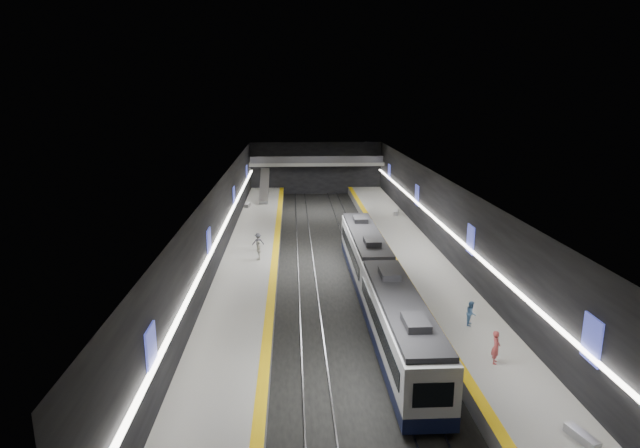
{
  "coord_description": "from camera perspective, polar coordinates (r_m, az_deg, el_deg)",
  "views": [
    {
      "loc": [
        -3.66,
        -46.69,
        15.52
      ],
      "look_at": [
        -0.85,
        6.71,
        2.2
      ],
      "focal_mm": 30.0,
      "sensor_mm": 36.0,
      "label": 1
    }
  ],
  "objects": [
    {
      "name": "tactile_strip_right",
      "position": [
        49.7,
        7.52,
        -3.1
      ],
      "size": [
        0.6,
        70.0,
        0.02
      ],
      "primitive_type": "cube",
      "color": "yellow",
      "rests_on": "platform_right"
    },
    {
      "name": "passenger_right_a",
      "position": [
        31.4,
        18.25,
        -12.4
      ],
      "size": [
        0.65,
        0.8,
        1.88
      ],
      "primitive_type": "imported",
      "rotation": [
        0.0,
        0.0,
        1.23
      ],
      "color": "#B34343",
      "rests_on": "platform_right"
    },
    {
      "name": "passenger_right_b",
      "position": [
        35.74,
        15.82,
        -9.15
      ],
      "size": [
        0.86,
        0.95,
        1.59
      ],
      "primitive_type": "imported",
      "rotation": [
        0.0,
        0.0,
        1.15
      ],
      "color": "#4E77A9",
      "rests_on": "platform_right"
    },
    {
      "name": "cove_light_right",
      "position": [
        49.99,
        12.7,
        0.08
      ],
      "size": [
        0.25,
        68.6,
        0.12
      ],
      "primitive_type": "cube",
      "color": "white",
      "rests_on": "wall_right"
    },
    {
      "name": "bench_right_near",
      "position": [
        26.94,
        26.16,
        -19.7
      ],
      "size": [
        0.9,
        1.73,
        0.41
      ],
      "primitive_type": "cube",
      "rotation": [
        0.0,
        0.0,
        0.28
      ],
      "color": "#99999E",
      "rests_on": "platform_right"
    },
    {
      "name": "ground",
      "position": [
        49.34,
        1.4,
        -4.35
      ],
      "size": [
        70.0,
        70.0,
        0.0
      ],
      "primitive_type": "plane",
      "color": "black",
      "rests_on": "ground"
    },
    {
      "name": "wall_back",
      "position": [
        82.58,
        -0.44,
        5.97
      ],
      "size": [
        20.0,
        0.04,
        8.0
      ],
      "primitive_type": "cube",
      "color": "black",
      "rests_on": "ground"
    },
    {
      "name": "cove_light_left",
      "position": [
        48.53,
        -10.19,
        -0.21
      ],
      "size": [
        0.25,
        68.6,
        0.12
      ],
      "primitive_type": "cube",
      "color": "white",
      "rests_on": "wall_left"
    },
    {
      "name": "ceiling",
      "position": [
        47.43,
        1.46,
        4.86
      ],
      "size": [
        20.0,
        70.0,
        0.04
      ],
      "primitive_type": "cube",
      "rotation": [
        3.14,
        0.0,
        0.0
      ],
      "color": "beige",
      "rests_on": "wall_left"
    },
    {
      "name": "mezzanine_bridge",
      "position": [
        80.39,
        -0.38,
        6.49
      ],
      "size": [
        20.0,
        3.0,
        1.5
      ],
      "color": "gray",
      "rests_on": "wall_left"
    },
    {
      "name": "platform_left",
      "position": [
        49.2,
        -7.36,
        -3.91
      ],
      "size": [
        5.0,
        70.0,
        1.0
      ],
      "primitive_type": "cube",
      "color": "slate",
      "rests_on": "ground"
    },
    {
      "name": "ad_posters",
      "position": [
        49.08,
        1.34,
        1.01
      ],
      "size": [
        19.94,
        53.5,
        2.2
      ],
      "color": "#3E46BA",
      "rests_on": "wall_left"
    },
    {
      "name": "platform_right",
      "position": [
        50.3,
        9.97,
        -3.6
      ],
      "size": [
        5.0,
        70.0,
        1.0
      ],
      "primitive_type": "cube",
      "color": "slate",
      "rests_on": "ground"
    },
    {
      "name": "rails",
      "position": [
        49.32,
        1.4,
        -4.28
      ],
      "size": [
        6.52,
        70.0,
        0.12
      ],
      "color": "gray",
      "rests_on": "ground"
    },
    {
      "name": "passenger_left_a",
      "position": [
        47.45,
        -6.54,
        -2.82
      ],
      "size": [
        0.43,
        1.02,
        1.75
      ],
      "primitive_type": "imported",
      "rotation": [
        0.0,
        0.0,
        -1.57
      ],
      "color": "silver",
      "rests_on": "platform_left"
    },
    {
      "name": "bench_right_far",
      "position": [
        65.48,
        8.13,
        1.24
      ],
      "size": [
        1.0,
        1.98,
        0.47
      ],
      "primitive_type": "cube",
      "rotation": [
        0.0,
        0.0,
        -0.26
      ],
      "color": "#99999E",
      "rests_on": "platform_right"
    },
    {
      "name": "wall_right",
      "position": [
        49.99,
        12.93,
        0.3
      ],
      "size": [
        0.04,
        70.0,
        8.0
      ],
      "primitive_type": "cube",
      "color": "black",
      "rests_on": "ground"
    },
    {
      "name": "tactile_strip_left",
      "position": [
        48.92,
        -4.8,
        -3.31
      ],
      "size": [
        0.6,
        70.0,
        0.02
      ],
      "primitive_type": "cube",
      "color": "yellow",
      "rests_on": "platform_left"
    },
    {
      "name": "tile_surface_right",
      "position": [
        50.15,
        10.0,
        -3.05
      ],
      "size": [
        5.0,
        70.0,
        0.02
      ],
      "primitive_type": "cube",
      "color": "#B3B2AD",
      "rests_on": "platform_right"
    },
    {
      "name": "escalator",
      "position": [
        73.88,
        -5.96,
        4.08
      ],
      "size": [
        1.2,
        7.5,
        3.92
      ],
      "primitive_type": "cube",
      "rotation": [
        0.44,
        0.0,
        0.0
      ],
      "color": "#99999E",
      "rests_on": "platform_left"
    },
    {
      "name": "tile_surface_left",
      "position": [
        49.04,
        -7.38,
        -3.34
      ],
      "size": [
        5.0,
        70.0,
        0.02
      ],
      "primitive_type": "cube",
      "color": "#B3B2AD",
      "rests_on": "platform_left"
    },
    {
      "name": "passenger_left_b",
      "position": [
        50.14,
        -6.62,
        -1.93
      ],
      "size": [
        1.18,
        0.78,
        1.69
      ],
      "primitive_type": "imported",
      "rotation": [
        0.0,
        0.0,
        3.29
      ],
      "color": "#414249",
      "rests_on": "platform_left"
    },
    {
      "name": "wall_left",
      "position": [
        48.51,
        -10.43,
        0.01
      ],
      "size": [
        0.04,
        70.0,
        8.0
      ],
      "primitive_type": "cube",
      "color": "black",
      "rests_on": "ground"
    },
    {
      "name": "train",
      "position": [
        38.85,
        6.34,
        -6.16
      ],
      "size": [
        2.69,
        30.04,
        3.6
      ],
      "color": "#0E1435",
      "rests_on": "ground"
    },
    {
      "name": "bench_left_far",
      "position": [
        69.64,
        -7.76,
        2.01
      ],
      "size": [
        0.71,
        1.89,
        0.45
      ],
      "primitive_type": "cube",
      "rotation": [
        0.0,
        0.0,
        -0.11
      ],
      "color": "#99999E",
      "rests_on": "platform_left"
    }
  ]
}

